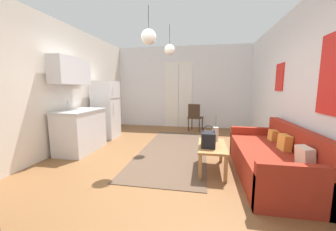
{
  "coord_description": "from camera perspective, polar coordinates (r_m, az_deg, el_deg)",
  "views": [
    {
      "loc": [
        0.76,
        -3.34,
        1.4
      ],
      "look_at": [
        -0.09,
        1.28,
        0.72
      ],
      "focal_mm": 21.0,
      "sensor_mm": 36.0,
      "label": 1
    }
  ],
  "objects": [
    {
      "name": "refrigerator",
      "position": [
        5.68,
        -17.54,
        1.58
      ],
      "size": [
        0.61,
        0.61,
        1.56
      ],
      "color": "white",
      "rests_on": "ground_plane"
    },
    {
      "name": "coffee_table",
      "position": [
        3.43,
        12.66,
        -9.39
      ],
      "size": [
        0.46,
        0.9,
        0.44
      ],
      "color": "#A87542",
      "rests_on": "ground_plane"
    },
    {
      "name": "bamboo_vase",
      "position": [
        3.63,
        13.6,
        -5.27
      ],
      "size": [
        0.11,
        0.11,
        0.47
      ],
      "color": "beige",
      "rests_on": "coffee_table"
    },
    {
      "name": "kitchen_counter",
      "position": [
        4.7,
        -24.54,
        -0.55
      ],
      "size": [
        0.65,
        1.13,
        2.02
      ],
      "color": "silver",
      "rests_on": "ground_plane"
    },
    {
      "name": "pendant_lamp_near",
      "position": [
        3.71,
        -5.62,
        21.76
      ],
      "size": [
        0.27,
        0.27,
        0.65
      ],
      "color": "black"
    },
    {
      "name": "wall_right",
      "position": [
        3.68,
        35.8,
        6.65
      ],
      "size": [
        0.12,
        7.29,
        2.79
      ],
      "color": "silver",
      "rests_on": "ground_plane"
    },
    {
      "name": "accent_chair",
      "position": [
        6.31,
        7.83,
        -0.16
      ],
      "size": [
        0.51,
        0.5,
        0.88
      ],
      "rotation": [
        0.0,
        0.0,
        2.87
      ],
      "color": "#382619",
      "rests_on": "ground_plane"
    },
    {
      "name": "handbag",
      "position": [
        3.27,
        11.63,
        -6.77
      ],
      "size": [
        0.23,
        0.3,
        0.35
      ],
      "color": "black",
      "rests_on": "coffee_table"
    },
    {
      "name": "area_rug",
      "position": [
        4.46,
        1.72,
        -10.03
      ],
      "size": [
        1.41,
        3.41,
        0.01
      ],
      "primitive_type": "cube",
      "color": "brown",
      "rests_on": "ground_plane"
    },
    {
      "name": "ground_plane",
      "position": [
        3.71,
        -2.29,
        -14.75
      ],
      "size": [
        5.14,
        7.69,
        0.1
      ],
      "primitive_type": "cube",
      "color": "brown"
    },
    {
      "name": "wall_back",
      "position": [
        6.97,
        4.14,
        8.07
      ],
      "size": [
        4.74,
        0.13,
        2.79
      ],
      "color": "silver",
      "rests_on": "ground_plane"
    },
    {
      "name": "couch",
      "position": [
        3.55,
        28.42,
        -11.35
      ],
      "size": [
        0.9,
        2.09,
        0.8
      ],
      "color": "maroon",
      "rests_on": "ground_plane"
    },
    {
      "name": "pendant_lamp_far",
      "position": [
        4.71,
        0.48,
        18.58
      ],
      "size": [
        0.24,
        0.24,
        0.66
      ],
      "color": "black"
    },
    {
      "name": "wall_left",
      "position": [
        4.54,
        -32.59,
        6.89
      ],
      "size": [
        0.12,
        7.29,
        2.79
      ],
      "color": "silver",
      "rests_on": "ground_plane"
    }
  ]
}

